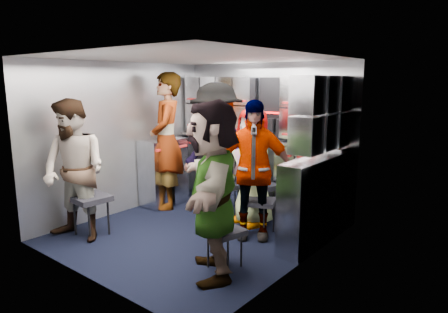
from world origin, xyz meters
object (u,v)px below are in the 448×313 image
Objects in this scene: jump_seat_mid_left at (225,187)px; jump_seat_center at (260,188)px; attendant_standing at (167,141)px; attendant_arc_c at (252,167)px; attendant_arc_e at (213,190)px; attendant_arc_d at (252,170)px; jump_seat_mid_right at (260,204)px; attendant_arc_b at (217,152)px; jump_seat_near_left at (90,200)px; attendant_arc_a at (74,171)px; jump_seat_near_right at (225,233)px.

jump_seat_mid_left is 0.50m from jump_seat_center.
attendant_arc_c is at bearing 54.85° from attendant_standing.
jump_seat_mid_left is 1.78m from attendant_arc_e.
attendant_arc_d reaches higher than attendant_arc_c.
attendant_arc_b is (-0.74, 0.05, 0.54)m from jump_seat_mid_right.
jump_seat_near_left is 0.43m from attendant_arc_a.
jump_seat_near_left is at bearing -111.22° from attendant_arc_c.
jump_seat_near_left is 1.83m from jump_seat_near_right.
attendant_arc_b reaches higher than attendant_arc_e.
jump_seat_mid_right is 0.27× the size of attendant_arc_e.
jump_seat_near_left is 2.15m from jump_seat_center.
jump_seat_center is at bearing 124.67° from jump_seat_mid_right.
attendant_arc_d is (0.74, -0.23, -0.09)m from attendant_arc_b.
attendant_standing reaches higher than jump_seat_center.
attendant_standing reaches higher than jump_seat_mid_left.
attendant_standing is at bearing -165.95° from attendant_arc_e.
jump_seat_center is 1.48m from jump_seat_near_right.
attendant_arc_a is 0.98× the size of attendant_arc_e.
attendant_arc_e reaches higher than jump_seat_mid_right.
attendant_arc_e is (0.25, -1.01, 0.02)m from attendant_arc_d.
jump_seat_near_left is 1.09× the size of jump_seat_mid_left.
attendant_arc_c reaches higher than jump_seat_near_right.
jump_seat_center is 0.36m from attendant_arc_c.
attendant_arc_a reaches higher than jump_seat_center.
jump_seat_mid_right is at bearing -18.58° from attendant_arc_c.
attendant_arc_b is 0.52m from attendant_arc_c.
jump_seat_center is 1.12× the size of jump_seat_mid_right.
jump_seat_near_right is (0.25, -1.01, -0.01)m from jump_seat_mid_right.
attendant_arc_e is (0.98, -1.24, -0.07)m from attendant_arc_b.
jump_seat_mid_left is at bearing 171.09° from attendant_arc_e.
attendant_arc_c is (0.47, -0.03, 0.36)m from jump_seat_mid_left.
jump_seat_mid_left is at bearing 128.47° from jump_seat_near_right.
jump_seat_center is at bearing 53.27° from jump_seat_near_left.
attendant_arc_c reaches higher than jump_seat_mid_left.
jump_seat_center is 0.72m from attendant_arc_d.
attendant_arc_b reaches higher than attendant_arc_c.
jump_seat_near_left is 1.46m from attendant_standing.
attendant_arc_c is (1.38, 0.19, -0.23)m from attendant_standing.
jump_seat_near_right is at bearing -48.52° from attendant_arc_c.
attendant_arc_e is (-0.00, -0.18, 0.48)m from jump_seat_near_right.
attendant_arc_c is at bearing 142.84° from jump_seat_mid_right.
jump_seat_mid_right is 0.30× the size of attendant_arc_c.
attendant_arc_a reaches higher than jump_seat_near_left.
jump_seat_near_left is 0.30× the size of attendant_arc_d.
attendant_arc_c is 0.92× the size of attendant_arc_d.
jump_seat_near_left is 0.97× the size of jump_seat_center.
attendant_arc_a is 1.01× the size of attendant_arc_d.
attendant_arc_c reaches higher than jump_seat_center.
jump_seat_mid_left is 0.27× the size of attendant_arc_a.
attendant_arc_c is (-0.26, 0.20, 0.39)m from jump_seat_mid_right.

